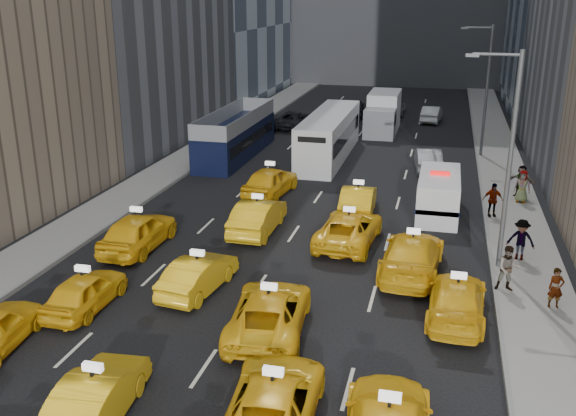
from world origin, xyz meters
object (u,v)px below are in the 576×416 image
object	(u,v)px
nypd_van	(438,195)
double_decker	(236,134)
city_bus	(329,136)
box_truck	(383,113)
pedestrian_0	(556,288)

from	to	relation	value
nypd_van	double_decker	bearing A→B (deg)	152.67
nypd_van	city_bus	bearing A→B (deg)	132.21
box_truck	pedestrian_0	distance (m)	31.66
double_decker	pedestrian_0	size ratio (longest dim) A/B	7.47
nypd_van	city_bus	world-z (taller)	city_bus
nypd_van	pedestrian_0	distance (m)	10.91
double_decker	pedestrian_0	distance (m)	26.82
nypd_van	box_truck	xyz separation A→B (m)	(-4.98, 20.24, 0.54)
box_truck	nypd_van	bearing A→B (deg)	-82.76
double_decker	city_bus	world-z (taller)	double_decker
box_truck	city_bus	bearing A→B (deg)	-112.58
box_truck	pedestrian_0	world-z (taller)	box_truck
city_bus	box_truck	size ratio (longest dim) A/B	1.68
nypd_van	double_decker	world-z (taller)	double_decker
nypd_van	double_decker	distance (m)	16.98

